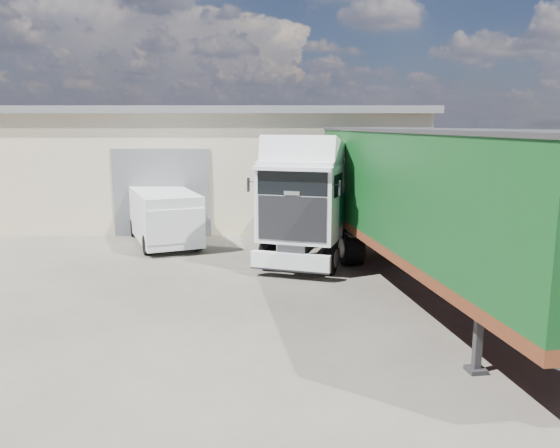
{
  "coord_description": "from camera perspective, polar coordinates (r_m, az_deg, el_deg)",
  "views": [
    {
      "loc": [
        3.03,
        -12.18,
        4.58
      ],
      "look_at": [
        2.91,
        3.0,
        1.79
      ],
      "focal_mm": 35.0,
      "sensor_mm": 36.0,
      "label": 1
    }
  ],
  "objects": [
    {
      "name": "ground",
      "position": [
        13.36,
        -12.87,
        -9.91
      ],
      "size": [
        120.0,
        120.0,
        0.0
      ],
      "primitive_type": "plane",
      "color": "black",
      "rests_on": "ground"
    },
    {
      "name": "warehouse",
      "position": [
        29.65,
        -17.38,
        6.22
      ],
      "size": [
        30.6,
        12.6,
        5.42
      ],
      "color": "beige",
      "rests_on": "ground"
    },
    {
      "name": "brick_boundary_wall",
      "position": [
        20.33,
        25.08,
        -0.01
      ],
      "size": [
        0.35,
        26.0,
        2.5
      ],
      "primitive_type": "cube",
      "color": "maroon",
      "rests_on": "ground"
    },
    {
      "name": "tractor_unit",
      "position": [
        18.01,
        2.94,
        1.49
      ],
      "size": [
        4.12,
        6.67,
        4.26
      ],
      "rotation": [
        0.0,
        0.0,
        -0.3
      ],
      "color": "black",
      "rests_on": "ground"
    },
    {
      "name": "box_trailer",
      "position": [
        14.68,
        15.83,
        2.74
      ],
      "size": [
        4.95,
        13.71,
        4.46
      ],
      "rotation": [
        0.0,
        0.0,
        0.16
      ],
      "color": "#2D2D30",
      "rests_on": "ground"
    },
    {
      "name": "panel_van",
      "position": [
        21.42,
        -11.99,
        0.74
      ],
      "size": [
        3.83,
        5.44,
        2.06
      ],
      "rotation": [
        0.0,
        0.0,
        0.4
      ],
      "color": "black",
      "rests_on": "ground"
    }
  ]
}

